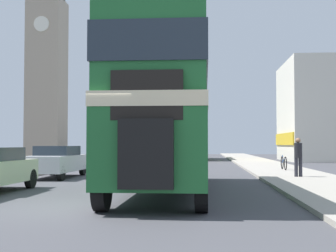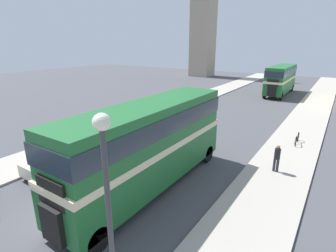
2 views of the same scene
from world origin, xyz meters
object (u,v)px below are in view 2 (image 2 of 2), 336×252
car_parked_mid (65,158)px  bicycle_on_pavement (297,139)px  bus_distant (281,78)px  street_lamp (108,205)px  pedestrian_walking (277,157)px  car_parked_far (138,129)px  double_decker_bus (150,140)px

car_parked_mid → bicycle_on_pavement: bearing=47.7°
bus_distant → street_lamp: size_ratio=1.71×
pedestrian_walking → bicycle_on_pavement: size_ratio=0.92×
car_parked_mid → bicycle_on_pavement: 16.10m
car_parked_mid → car_parked_far: bearing=89.2°
car_parked_mid → pedestrian_walking: size_ratio=2.75×
car_parked_far → street_lamp: (9.12, -11.78, 3.22)m
car_parked_mid → car_parked_far: car_parked_far is taller
double_decker_bus → street_lamp: (3.75, -6.28, 1.31)m
double_decker_bus → pedestrian_walking: double_decker_bus is taller
car_parked_mid → double_decker_bus: bearing=12.1°
bus_distant → car_parked_mid: bearing=-99.8°
car_parked_far → car_parked_mid: bearing=-90.8°
bicycle_on_pavement → car_parked_mid: bearing=-132.3°
bus_distant → car_parked_far: 25.84m
car_parked_mid → street_lamp: street_lamp is taller
double_decker_bus → street_lamp: 7.43m
bus_distant → car_parked_mid: bus_distant is taller
double_decker_bus → car_parked_mid: (-5.47, -1.17, -1.92)m
double_decker_bus → bus_distant: 30.71m
bus_distant → street_lamp: street_lamp is taller
bus_distant → bicycle_on_pavement: bearing=-75.0°
pedestrian_walking → car_parked_mid: bearing=-148.6°
car_parked_far → bicycle_on_pavement: (10.74, 5.23, -0.25)m
car_parked_far → bicycle_on_pavement: 11.95m
pedestrian_walking → bicycle_on_pavement: 5.52m
double_decker_bus → bus_distant: bearing=89.9°
bus_distant → pedestrian_walking: (5.03, -25.46, -1.40)m
car_parked_mid → street_lamp: (9.22, -5.11, 3.23)m
car_parked_mid → pedestrian_walking: pedestrian_walking is taller
double_decker_bus → bus_distant: double_decker_bus is taller
car_parked_far → pedestrian_walking: (10.43, -0.25, 0.30)m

